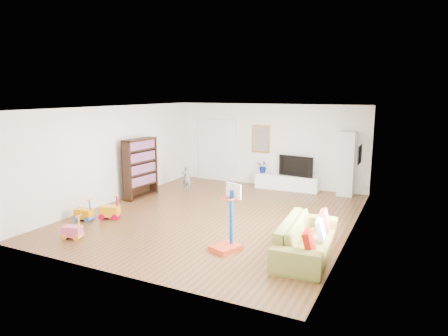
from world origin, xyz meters
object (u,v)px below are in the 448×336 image
at_px(bookshelf, 140,168).
at_px(basketball_hoop, 226,218).
at_px(media_console, 287,182).
at_px(sofa, 307,238).

relative_size(bookshelf, basketball_hoop, 1.31).
xyz_separation_m(bookshelf, basketball_hoop, (4.04, -2.58, -0.21)).
bearing_deg(bookshelf, basketball_hoop, -28.65).
distance_m(media_console, bookshelf, 4.63).
bearing_deg(basketball_hoop, media_console, 115.61).
relative_size(media_console, basketball_hoop, 1.51).
bearing_deg(bookshelf, sofa, -16.79).
height_order(sofa, basketball_hoop, basketball_hoop).
distance_m(media_console, basketball_hoop, 5.42).
relative_size(sofa, basketball_hoop, 1.72).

